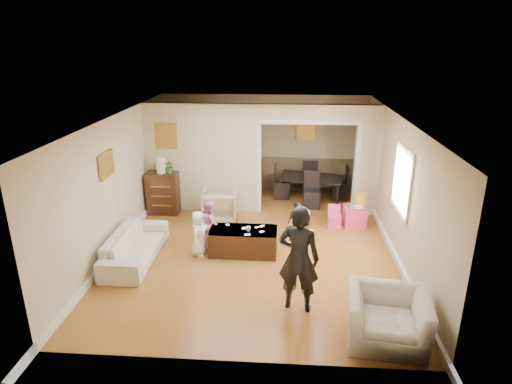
# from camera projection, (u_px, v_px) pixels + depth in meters

# --- Properties ---
(floor) EXTENTS (7.00, 7.00, 0.00)m
(floor) POSITION_uv_depth(u_px,v_px,m) (255.00, 243.00, 9.01)
(floor) COLOR #AC672C
(floor) RESTS_ON ground
(partition_left) EXTENTS (2.75, 0.18, 2.60)m
(partition_left) POSITION_uv_depth(u_px,v_px,m) (203.00, 158.00, 10.36)
(partition_left) COLOR #CAB694
(partition_left) RESTS_ON ground
(partition_right) EXTENTS (0.55, 0.18, 2.60)m
(partition_right) POSITION_uv_depth(u_px,v_px,m) (367.00, 161.00, 10.11)
(partition_right) COLOR #CAB694
(partition_right) RESTS_ON ground
(partition_header) EXTENTS (2.22, 0.18, 0.35)m
(partition_header) POSITION_uv_depth(u_px,v_px,m) (310.00, 112.00, 9.82)
(partition_header) COLOR #CAB694
(partition_header) RESTS_ON partition_right
(window_pane) EXTENTS (0.03, 0.95, 1.10)m
(window_pane) POSITION_uv_depth(u_px,v_px,m) (403.00, 181.00, 7.94)
(window_pane) COLOR white
(window_pane) RESTS_ON ground
(framed_art_partition) EXTENTS (0.45, 0.03, 0.55)m
(framed_art_partition) POSITION_uv_depth(u_px,v_px,m) (166.00, 136.00, 10.13)
(framed_art_partition) COLOR brown
(framed_art_partition) RESTS_ON partition_left
(framed_art_sofa_wall) EXTENTS (0.03, 0.55, 0.40)m
(framed_art_sofa_wall) POSITION_uv_depth(u_px,v_px,m) (106.00, 165.00, 8.02)
(framed_art_sofa_wall) COLOR brown
(framed_art_alcove) EXTENTS (0.45, 0.03, 0.55)m
(framed_art_alcove) POSITION_uv_depth(u_px,v_px,m) (306.00, 129.00, 11.60)
(framed_art_alcove) COLOR brown
(sofa) EXTENTS (0.78, 1.98, 0.58)m
(sofa) POSITION_uv_depth(u_px,v_px,m) (135.00, 246.00, 8.25)
(sofa) COLOR silver
(sofa) RESTS_ON ground
(armchair_back) EXTENTS (0.82, 0.84, 0.72)m
(armchair_back) POSITION_uv_depth(u_px,v_px,m) (220.00, 205.00, 10.04)
(armchair_back) COLOR tan
(armchair_back) RESTS_ON ground
(armchair_front) EXTENTS (1.21, 1.10, 0.71)m
(armchair_front) POSITION_uv_depth(u_px,v_px,m) (387.00, 318.00, 6.02)
(armchair_front) COLOR silver
(armchair_front) RESTS_ON ground
(dresser) EXTENTS (0.74, 0.42, 1.02)m
(dresser) POSITION_uv_depth(u_px,v_px,m) (163.00, 193.00, 10.39)
(dresser) COLOR #361A10
(dresser) RESTS_ON ground
(table_lamp) EXTENTS (0.22, 0.22, 0.36)m
(table_lamp) POSITION_uv_depth(u_px,v_px,m) (161.00, 165.00, 10.16)
(table_lamp) COLOR #F5E8C8
(table_lamp) RESTS_ON dresser
(potted_plant) EXTENTS (0.29, 0.25, 0.32)m
(potted_plant) POSITION_uv_depth(u_px,v_px,m) (170.00, 166.00, 10.15)
(potted_plant) COLOR #31682E
(potted_plant) RESTS_ON dresser
(coffee_table) EXTENTS (1.32, 0.68, 0.49)m
(coffee_table) POSITION_uv_depth(u_px,v_px,m) (244.00, 241.00, 8.53)
(coffee_table) COLOR #3C2313
(coffee_table) RESTS_ON ground
(coffee_cup) EXTENTS (0.10, 0.10, 0.09)m
(coffee_cup) POSITION_uv_depth(u_px,v_px,m) (248.00, 229.00, 8.38)
(coffee_cup) COLOR silver
(coffee_cup) RESTS_ON coffee_table
(play_table) EXTENTS (0.51, 0.51, 0.46)m
(play_table) POSITION_uv_depth(u_px,v_px,m) (354.00, 216.00, 9.76)
(play_table) COLOR #E23B71
(play_table) RESTS_ON ground
(cereal_box) EXTENTS (0.20, 0.08, 0.30)m
(cereal_box) POSITION_uv_depth(u_px,v_px,m) (360.00, 199.00, 9.72)
(cereal_box) COLOR #FFF11A
(cereal_box) RESTS_ON play_table
(cyan_cup) EXTENTS (0.08, 0.08, 0.08)m
(cyan_cup) POSITION_uv_depth(u_px,v_px,m) (351.00, 206.00, 9.63)
(cyan_cup) COLOR #27B4C4
(cyan_cup) RESTS_ON play_table
(toy_block) EXTENTS (0.10, 0.09, 0.05)m
(toy_block) POSITION_uv_depth(u_px,v_px,m) (349.00, 204.00, 9.79)
(toy_block) COLOR red
(toy_block) RESTS_ON play_table
(play_bowl) EXTENTS (0.24, 0.24, 0.06)m
(play_bowl) POSITION_uv_depth(u_px,v_px,m) (358.00, 208.00, 9.56)
(play_bowl) COLOR white
(play_bowl) RESTS_ON play_table
(dining_table) EXTENTS (1.82, 1.28, 0.58)m
(dining_table) POSITION_uv_depth(u_px,v_px,m) (311.00, 188.00, 11.43)
(dining_table) COLOR black
(dining_table) RESTS_ON ground
(adult_person) EXTENTS (0.70, 0.54, 1.73)m
(adult_person) POSITION_uv_depth(u_px,v_px,m) (299.00, 258.00, 6.57)
(adult_person) COLOR black
(adult_person) RESTS_ON ground
(child_kneel_a) EXTENTS (0.37, 0.49, 0.90)m
(child_kneel_a) POSITION_uv_depth(u_px,v_px,m) (199.00, 234.00, 8.38)
(child_kneel_a) COLOR white
(child_kneel_a) RESTS_ON ground
(child_kneel_b) EXTENTS (0.50, 0.56, 0.96)m
(child_kneel_b) POSITION_uv_depth(u_px,v_px,m) (210.00, 223.00, 8.78)
(child_kneel_b) COLOR pink
(child_kneel_b) RESTS_ON ground
(child_toddler) EXTENTS (0.50, 0.46, 0.82)m
(child_toddler) POSITION_uv_depth(u_px,v_px,m) (297.00, 220.00, 9.11)
(child_toddler) COLOR black
(child_toddler) RESTS_ON ground
(craft_papers) EXTENTS (0.80, 0.54, 0.00)m
(craft_papers) POSITION_uv_depth(u_px,v_px,m) (250.00, 229.00, 8.48)
(craft_papers) COLOR white
(craft_papers) RESTS_ON coffee_table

